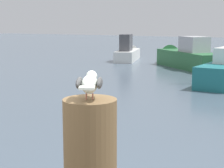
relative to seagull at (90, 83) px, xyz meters
The scene contains 3 objects.
seagull is the anchor object (origin of this frame).
boat_white 23.23m from the seagull, 116.91° to the left, with size 2.55×4.86×1.88m.
boat_green 19.58m from the seagull, 107.63° to the left, with size 5.45×4.99×1.90m.
Camera 1 is at (1.96, -2.09, 2.53)m, focal length 60.29 mm.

